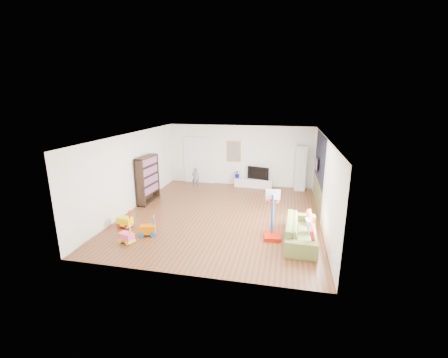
% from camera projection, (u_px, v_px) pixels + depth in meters
% --- Properties ---
extents(floor, '(6.50, 7.50, 0.00)m').
position_uv_depth(floor, '(222.00, 214.00, 10.31)').
color(floor, brown).
rests_on(floor, ground).
extents(ceiling, '(6.50, 7.50, 0.00)m').
position_uv_depth(ceiling, '(221.00, 136.00, 9.60)').
color(ceiling, white).
rests_on(ceiling, ground).
extents(wall_back, '(6.50, 0.00, 2.70)m').
position_uv_depth(wall_back, '(239.00, 156.00, 13.49)').
color(wall_back, white).
rests_on(wall_back, ground).
extents(wall_front, '(6.50, 0.00, 2.70)m').
position_uv_depth(wall_front, '(184.00, 220.00, 6.42)').
color(wall_front, silver).
rests_on(wall_front, ground).
extents(wall_left, '(0.00, 7.50, 2.70)m').
position_uv_depth(wall_left, '(132.00, 171.00, 10.61)').
color(wall_left, white).
rests_on(wall_left, ground).
extents(wall_right, '(0.00, 7.50, 2.70)m').
position_uv_depth(wall_right, '(323.00, 182.00, 9.30)').
color(wall_right, white).
rests_on(wall_right, ground).
extents(navy_accent, '(0.01, 3.20, 1.70)m').
position_uv_depth(navy_accent, '(320.00, 158.00, 10.49)').
color(navy_accent, black).
rests_on(navy_accent, wall_right).
extents(olive_wainscot, '(0.01, 3.20, 1.00)m').
position_uv_depth(olive_wainscot, '(317.00, 194.00, 10.85)').
color(olive_wainscot, brown).
rests_on(olive_wainscot, wall_right).
extents(doorway, '(1.45, 0.06, 2.10)m').
position_uv_depth(doorway, '(199.00, 161.00, 13.92)').
color(doorway, white).
rests_on(doorway, ground).
extents(painting_back, '(0.62, 0.06, 0.92)m').
position_uv_depth(painting_back, '(234.00, 151.00, 13.45)').
color(painting_back, gold).
rests_on(painting_back, wall_back).
extents(artwork_right, '(0.04, 0.56, 0.46)m').
position_uv_depth(artwork_right, '(317.00, 165.00, 10.77)').
color(artwork_right, '#7F3F8C').
rests_on(artwork_right, wall_right).
extents(media_console, '(1.68, 0.48, 0.39)m').
position_uv_depth(media_console, '(253.00, 183.00, 13.38)').
color(media_console, silver).
rests_on(media_console, ground).
extents(tall_cabinet, '(0.46, 0.46, 1.93)m').
position_uv_depth(tall_cabinet, '(300.00, 168.00, 12.79)').
color(tall_cabinet, silver).
rests_on(tall_cabinet, ground).
extents(bookshelf, '(0.37, 1.24, 1.79)m').
position_uv_depth(bookshelf, '(148.00, 180.00, 11.28)').
color(bookshelf, '#312015').
rests_on(bookshelf, ground).
extents(sofa, '(0.91, 2.17, 0.63)m').
position_uv_depth(sofa, '(301.00, 231.00, 8.30)').
color(sofa, olive).
rests_on(sofa, ground).
extents(basketball_hoop, '(0.56, 0.64, 1.39)m').
position_uv_depth(basketball_hoop, '(273.00, 215.00, 8.39)').
color(basketball_hoop, red).
rests_on(basketball_hoop, ground).
extents(ride_on_yellow, '(0.49, 0.35, 0.61)m').
position_uv_depth(ride_on_yellow, '(124.00, 218.00, 9.19)').
color(ride_on_yellow, '#FFDD00').
rests_on(ride_on_yellow, ground).
extents(ride_on_orange, '(0.51, 0.40, 0.59)m').
position_uv_depth(ride_on_orange, '(147.00, 226.00, 8.65)').
color(ride_on_orange, '#DC6B00').
rests_on(ride_on_orange, ground).
extents(ride_on_pink, '(0.46, 0.36, 0.54)m').
position_uv_depth(ride_on_pink, '(126.00, 234.00, 8.22)').
color(ride_on_pink, '#F14E7C').
rests_on(ride_on_pink, ground).
extents(child, '(0.38, 0.30, 0.91)m').
position_uv_depth(child, '(195.00, 178.00, 13.23)').
color(child, slate).
rests_on(child, ground).
extents(tv, '(0.98, 0.39, 0.57)m').
position_uv_depth(tv, '(259.00, 173.00, 13.23)').
color(tv, black).
rests_on(tv, media_console).
extents(vase_plant, '(0.36, 0.32, 0.37)m').
position_uv_depth(vase_plant, '(238.00, 174.00, 13.42)').
color(vase_plant, '#140A91').
rests_on(vase_plant, media_console).
extents(pillow_left, '(0.10, 0.36, 0.36)m').
position_uv_depth(pillow_left, '(312.00, 235.00, 7.64)').
color(pillow_left, red).
rests_on(pillow_left, sofa).
extents(pillow_center, '(0.14, 0.35, 0.34)m').
position_uv_depth(pillow_center, '(309.00, 225.00, 8.22)').
color(pillow_center, silver).
rests_on(pillow_center, sofa).
extents(pillow_right, '(0.16, 0.38, 0.37)m').
position_uv_depth(pillow_right, '(309.00, 217.00, 8.80)').
color(pillow_right, '#C04116').
rests_on(pillow_right, sofa).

